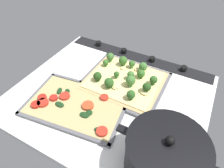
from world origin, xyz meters
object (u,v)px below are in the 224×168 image
at_px(baking_tray_front, 124,82).
at_px(broccoli_pizza, 125,78).
at_px(veggie_pizza_back, 75,104).
at_px(cooking_pot, 164,156).
at_px(baking_tray_back, 76,105).

xyz_separation_m(baking_tray_front, broccoli_pizza, (0.00, -0.00, 0.02)).
bearing_deg(broccoli_pizza, baking_tray_front, 94.07).
bearing_deg(veggie_pizza_back, cooking_pot, 168.63).
bearing_deg(baking_tray_front, veggie_pizza_back, 62.55).
distance_m(broccoli_pizza, veggie_pizza_back, 0.24).
distance_m(veggie_pizza_back, cooking_pot, 0.37).
relative_size(veggie_pizza_back, cooking_pot, 1.30).
xyz_separation_m(veggie_pizza_back, cooking_pot, (-0.36, 0.07, 0.06)).
distance_m(broccoli_pizza, baking_tray_back, 0.23).
height_order(broccoli_pizza, baking_tray_back, broccoli_pizza).
bearing_deg(cooking_pot, veggie_pizza_back, -11.37).
bearing_deg(cooking_pot, broccoli_pizza, -48.44).
bearing_deg(broccoli_pizza, cooking_pot, 131.56).
bearing_deg(broccoli_pizza, baking_tray_back, 63.35).
xyz_separation_m(broccoli_pizza, baking_tray_back, (0.10, 0.21, -0.02)).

